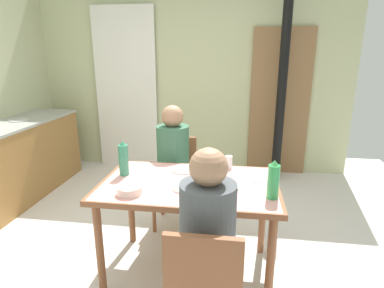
# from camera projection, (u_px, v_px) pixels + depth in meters

# --- Properties ---
(ground_plane) EXTENTS (6.10, 6.10, 0.00)m
(ground_plane) POSITION_uv_depth(u_px,v_px,m) (146.00, 260.00, 2.65)
(ground_plane) COLOR silver
(wall_back) EXTENTS (4.54, 0.10, 2.74)m
(wall_back) POSITION_uv_depth(u_px,v_px,m) (188.00, 75.00, 4.50)
(wall_back) COLOR #BEC294
(wall_back) RESTS_ON ground_plane
(door_wooden) EXTENTS (0.80, 0.05, 2.00)m
(door_wooden) POSITION_uv_depth(u_px,v_px,m) (280.00, 103.00, 4.35)
(door_wooden) COLOR olive
(door_wooden) RESTS_ON ground_plane
(stove_pipe_column) EXTENTS (0.12, 0.12, 2.74)m
(stove_pipe_column) POSITION_uv_depth(u_px,v_px,m) (283.00, 77.00, 3.99)
(stove_pipe_column) COLOR black
(stove_pipe_column) RESTS_ON ground_plane
(curtain_panel) EXTENTS (0.90, 0.03, 2.30)m
(curtain_panel) POSITION_uv_depth(u_px,v_px,m) (126.00, 90.00, 4.58)
(curtain_panel) COLOR white
(curtain_panel) RESTS_ON ground_plane
(kitchen_counter) EXTENTS (0.61, 2.32, 0.91)m
(kitchen_counter) POSITION_uv_depth(u_px,v_px,m) (4.00, 166.00, 3.52)
(kitchen_counter) COLOR olive
(kitchen_counter) RESTS_ON ground_plane
(dining_table) EXTENTS (1.30, 0.81, 0.76)m
(dining_table) POSITION_uv_depth(u_px,v_px,m) (189.00, 193.00, 2.34)
(dining_table) COLOR brown
(dining_table) RESTS_ON ground_plane
(chair_near_diner) EXTENTS (0.40, 0.40, 0.87)m
(chair_near_diner) POSITION_uv_depth(u_px,v_px,m) (205.00, 288.00, 1.64)
(chair_near_diner) COLOR brown
(chair_near_diner) RESTS_ON ground_plane
(chair_far_diner) EXTENTS (0.40, 0.40, 0.87)m
(chair_far_diner) POSITION_uv_depth(u_px,v_px,m) (176.00, 175.00, 3.14)
(chair_far_diner) COLOR brown
(chair_far_diner) RESTS_ON ground_plane
(person_near_diner) EXTENTS (0.30, 0.37, 0.77)m
(person_near_diner) POSITION_uv_depth(u_px,v_px,m) (208.00, 225.00, 1.69)
(person_near_diner) COLOR #4A5352
(person_near_diner) RESTS_ON ground_plane
(person_far_diner) EXTENTS (0.30, 0.37, 0.77)m
(person_far_diner) POSITION_uv_depth(u_px,v_px,m) (173.00, 152.00, 2.93)
(person_far_diner) COLOR #386A49
(person_far_diner) RESTS_ON ground_plane
(water_bottle_green_near) EXTENTS (0.07, 0.07, 0.28)m
(water_bottle_green_near) POSITION_uv_depth(u_px,v_px,m) (124.00, 159.00, 2.42)
(water_bottle_green_near) COLOR #348566
(water_bottle_green_near) RESTS_ON dining_table
(water_bottle_green_far) EXTENTS (0.08, 0.08, 0.26)m
(water_bottle_green_far) POSITION_uv_depth(u_px,v_px,m) (273.00, 181.00, 2.03)
(water_bottle_green_far) COLOR green
(water_bottle_green_far) RESTS_ON dining_table
(serving_bowl_center) EXTENTS (0.17, 0.17, 0.05)m
(serving_bowl_center) POSITION_uv_depth(u_px,v_px,m) (130.00, 190.00, 2.12)
(serving_bowl_center) COLOR silver
(serving_bowl_center) RESTS_ON dining_table
(dinner_plate_near_left) EXTENTS (0.21, 0.21, 0.01)m
(dinner_plate_near_left) POSITION_uv_depth(u_px,v_px,m) (184.00, 169.00, 2.55)
(dinner_plate_near_left) COLOR white
(dinner_plate_near_left) RESTS_ON dining_table
(dinner_plate_near_right) EXTENTS (0.21, 0.21, 0.01)m
(dinner_plate_near_right) POSITION_uv_depth(u_px,v_px,m) (187.00, 187.00, 2.21)
(dinner_plate_near_right) COLOR white
(dinner_plate_near_right) RESTS_ON dining_table
(dinner_plate_far_center) EXTENTS (0.22, 0.22, 0.01)m
(dinner_plate_far_center) POSITION_uv_depth(u_px,v_px,m) (224.00, 187.00, 2.22)
(dinner_plate_far_center) COLOR white
(dinner_plate_far_center) RESTS_ON dining_table
(drinking_glass_by_near_diner) EXTENTS (0.06, 0.06, 0.11)m
(drinking_glass_by_near_diner) POSITION_uv_depth(u_px,v_px,m) (229.00, 162.00, 2.58)
(drinking_glass_by_near_diner) COLOR silver
(drinking_glass_by_near_diner) RESTS_ON dining_table
(cutlery_knife_near) EXTENTS (0.13, 0.10, 0.00)m
(cutlery_knife_near) POSITION_uv_depth(u_px,v_px,m) (152.00, 170.00, 2.56)
(cutlery_knife_near) COLOR silver
(cutlery_knife_near) RESTS_ON dining_table
(cutlery_fork_near) EXTENTS (0.15, 0.06, 0.00)m
(cutlery_fork_near) POSITION_uv_depth(u_px,v_px,m) (261.00, 182.00, 2.32)
(cutlery_fork_near) COLOR silver
(cutlery_fork_near) RESTS_ON dining_table
(cutlery_knife_far) EXTENTS (0.06, 0.15, 0.00)m
(cutlery_knife_far) POSITION_uv_depth(u_px,v_px,m) (156.00, 186.00, 2.24)
(cutlery_knife_far) COLOR silver
(cutlery_knife_far) RESTS_ON dining_table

